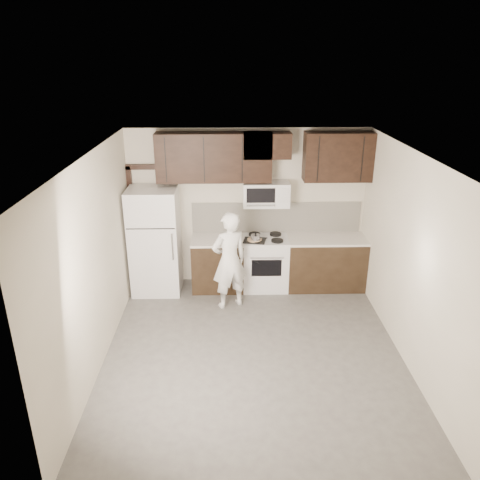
{
  "coord_description": "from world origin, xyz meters",
  "views": [
    {
      "loc": [
        -0.3,
        -5.37,
        3.81
      ],
      "look_at": [
        -0.16,
        0.9,
        1.3
      ],
      "focal_mm": 35.0,
      "sensor_mm": 36.0,
      "label": 1
    }
  ],
  "objects_px": {
    "refrigerator": "(155,241)",
    "person": "(229,260)",
    "stove": "(265,263)",
    "microwave": "(266,194)"
  },
  "relations": [
    {
      "from": "stove",
      "to": "refrigerator",
      "type": "bearing_deg",
      "value": -178.49
    },
    {
      "from": "refrigerator",
      "to": "person",
      "type": "relative_size",
      "value": 1.13
    },
    {
      "from": "microwave",
      "to": "person",
      "type": "height_order",
      "value": "microwave"
    },
    {
      "from": "stove",
      "to": "microwave",
      "type": "height_order",
      "value": "microwave"
    },
    {
      "from": "microwave",
      "to": "person",
      "type": "xyz_separation_m",
      "value": [
        -0.62,
        -0.76,
        -0.85
      ]
    },
    {
      "from": "refrigerator",
      "to": "person",
      "type": "distance_m",
      "value": 1.38
    },
    {
      "from": "stove",
      "to": "person",
      "type": "distance_m",
      "value": 0.96
    },
    {
      "from": "refrigerator",
      "to": "person",
      "type": "height_order",
      "value": "refrigerator"
    },
    {
      "from": "microwave",
      "to": "refrigerator",
      "type": "bearing_deg",
      "value": -174.85
    },
    {
      "from": "stove",
      "to": "microwave",
      "type": "relative_size",
      "value": 1.24
    }
  ]
}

